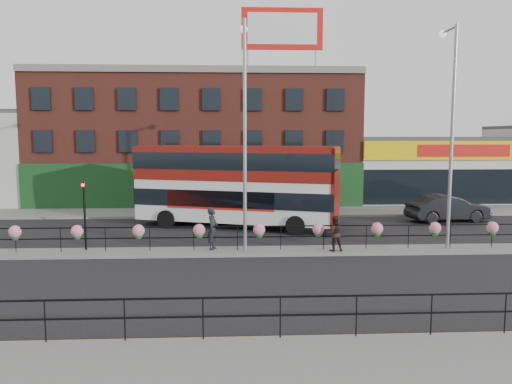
{
  "coord_description": "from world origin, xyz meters",
  "views": [
    {
      "loc": [
        -1.23,
        -22.55,
        5.38
      ],
      "look_at": [
        0.0,
        3.0,
        2.5
      ],
      "focal_mm": 35.0,
      "sensor_mm": 36.0,
      "label": 1
    }
  ],
  "objects_px": {
    "lamp_column_west": "(245,115)",
    "pedestrian_a": "(213,229)",
    "lamp_column_east": "(450,118)",
    "double_decker_bus": "(236,178)",
    "car": "(448,208)",
    "pedestrian_b": "(334,233)"
  },
  "relations": [
    {
      "from": "lamp_column_west",
      "to": "pedestrian_a",
      "type": "bearing_deg",
      "value": 177.83
    },
    {
      "from": "pedestrian_a",
      "to": "lamp_column_east",
      "type": "height_order",
      "value": "lamp_column_east"
    },
    {
      "from": "double_decker_bus",
      "to": "lamp_column_west",
      "type": "height_order",
      "value": "lamp_column_west"
    },
    {
      "from": "lamp_column_east",
      "to": "car",
      "type": "bearing_deg",
      "value": 65.63
    },
    {
      "from": "car",
      "to": "double_decker_bus",
      "type": "bearing_deg",
      "value": 86.92
    },
    {
      "from": "pedestrian_a",
      "to": "lamp_column_east",
      "type": "xyz_separation_m",
      "value": [
        11.0,
        0.02,
        5.1
      ]
    },
    {
      "from": "lamp_column_east",
      "to": "lamp_column_west",
      "type": "bearing_deg",
      "value": -179.53
    },
    {
      "from": "double_decker_bus",
      "to": "lamp_column_west",
      "type": "xyz_separation_m",
      "value": [
        0.33,
        -6.4,
        3.35
      ]
    },
    {
      "from": "lamp_column_west",
      "to": "lamp_column_east",
      "type": "relative_size",
      "value": 1.01
    },
    {
      "from": "car",
      "to": "pedestrian_b",
      "type": "bearing_deg",
      "value": 123.94
    },
    {
      "from": "pedestrian_a",
      "to": "pedestrian_b",
      "type": "bearing_deg",
      "value": -81.83
    },
    {
      "from": "double_decker_bus",
      "to": "pedestrian_a",
      "type": "bearing_deg",
      "value": -100.38
    },
    {
      "from": "car",
      "to": "pedestrian_a",
      "type": "xyz_separation_m",
      "value": [
        -14.5,
        -7.75,
        0.28
      ]
    },
    {
      "from": "double_decker_bus",
      "to": "lamp_column_west",
      "type": "bearing_deg",
      "value": -87.07
    },
    {
      "from": "car",
      "to": "lamp_column_west",
      "type": "xyz_separation_m",
      "value": [
        -13.01,
        -7.81,
        5.46
      ]
    },
    {
      "from": "double_decker_bus",
      "to": "lamp_column_east",
      "type": "relative_size",
      "value": 1.18
    },
    {
      "from": "double_decker_bus",
      "to": "pedestrian_a",
      "type": "xyz_separation_m",
      "value": [
        -1.16,
        -6.34,
        -1.82
      ]
    },
    {
      "from": "pedestrian_a",
      "to": "lamp_column_west",
      "type": "xyz_separation_m",
      "value": [
        1.49,
        -0.06,
        5.17
      ]
    },
    {
      "from": "double_decker_bus",
      "to": "lamp_column_west",
      "type": "relative_size",
      "value": 1.17
    },
    {
      "from": "car",
      "to": "lamp_column_west",
      "type": "bearing_deg",
      "value": 111.87
    },
    {
      "from": "lamp_column_west",
      "to": "lamp_column_east",
      "type": "xyz_separation_m",
      "value": [
        9.51,
        0.08,
        -0.07
      ]
    },
    {
      "from": "pedestrian_a",
      "to": "pedestrian_b",
      "type": "height_order",
      "value": "pedestrian_a"
    }
  ]
}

